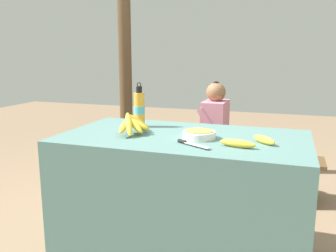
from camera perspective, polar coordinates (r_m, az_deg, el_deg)
The scene contains 11 objects.
market_counter at distance 2.24m, azimuth 2.38°, elevation -11.53°, with size 1.45×0.80×0.80m.
banana_bunch_ripe at distance 2.15m, azimuth -5.67°, elevation 0.48°, with size 0.17×0.32×0.14m.
serving_bowl at distance 2.04m, azimuth 5.03°, elevation -1.30°, with size 0.19×0.19×0.05m.
water_bottle at distance 2.35m, azimuth -4.61°, elevation 2.75°, with size 0.07×0.07×0.30m.
loose_banana_front at distance 1.87m, azimuth 11.09°, elevation -2.75°, with size 0.20×0.08×0.04m.
loose_banana_side at distance 1.98m, azimuth 15.15°, elevation -2.14°, with size 0.15×0.15×0.04m.
knife at distance 1.89m, azimuth 3.36°, elevation -2.76°, with size 0.21×0.13×0.02m.
wooden_bench at distance 3.31m, azimuth 11.29°, elevation -5.48°, with size 1.45×0.32×0.38m.
seated_vendor at distance 3.26m, azimuth 6.76°, elevation -0.78°, with size 0.40×0.39×1.04m.
banana_bunch_green at distance 3.25m, azimuth 18.87°, elevation -3.89°, with size 0.18×0.28×0.13m.
support_post_near at distance 3.83m, azimuth -6.96°, elevation 13.01°, with size 0.14×0.14×2.76m.
Camera 1 is at (0.58, -1.98, 1.27)m, focal length 38.00 mm.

